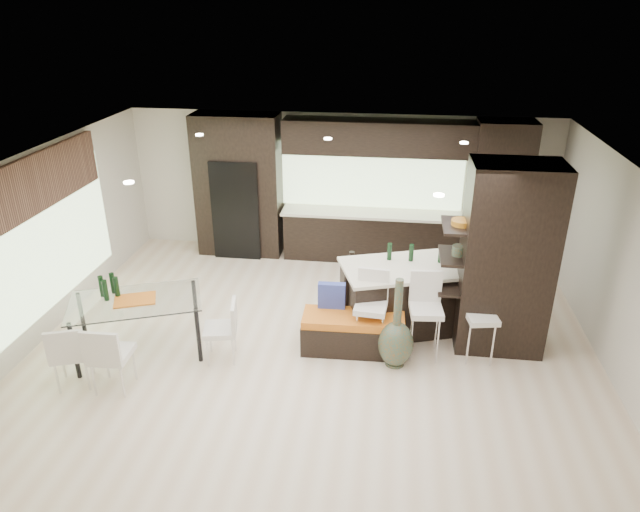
# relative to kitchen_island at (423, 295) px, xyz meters

# --- Properties ---
(ground) EXTENTS (8.00, 8.00, 0.00)m
(ground) POSITION_rel_kitchen_island_xyz_m (-1.55, -0.79, -0.51)
(ground) COLOR beige
(ground) RESTS_ON ground
(back_wall) EXTENTS (8.00, 0.02, 2.70)m
(back_wall) POSITION_rel_kitchen_island_xyz_m (-1.55, 2.71, 0.84)
(back_wall) COLOR beige
(back_wall) RESTS_ON ground
(left_wall) EXTENTS (0.02, 7.00, 2.70)m
(left_wall) POSITION_rel_kitchen_island_xyz_m (-5.55, -0.79, 0.84)
(left_wall) COLOR beige
(left_wall) RESTS_ON ground
(right_wall) EXTENTS (0.02, 7.00, 2.70)m
(right_wall) POSITION_rel_kitchen_island_xyz_m (2.45, -0.79, 0.84)
(right_wall) COLOR beige
(right_wall) RESTS_ON ground
(ceiling) EXTENTS (8.00, 7.00, 0.02)m
(ceiling) POSITION_rel_kitchen_island_xyz_m (-1.55, -0.79, 2.19)
(ceiling) COLOR white
(ceiling) RESTS_ON ground
(window_left) EXTENTS (0.04, 3.20, 1.90)m
(window_left) POSITION_rel_kitchen_island_xyz_m (-5.51, -0.59, 0.84)
(window_left) COLOR #B2D199
(window_left) RESTS_ON left_wall
(window_back) EXTENTS (3.40, 0.04, 1.20)m
(window_back) POSITION_rel_kitchen_island_xyz_m (-0.95, 2.67, 1.04)
(window_back) COLOR #B2D199
(window_back) RESTS_ON back_wall
(stone_accent) EXTENTS (0.08, 3.00, 0.80)m
(stone_accent) POSITION_rel_kitchen_island_xyz_m (-5.48, -0.59, 1.74)
(stone_accent) COLOR brown
(stone_accent) RESTS_ON left_wall
(ceiling_spots) EXTENTS (4.00, 3.00, 0.02)m
(ceiling_spots) POSITION_rel_kitchen_island_xyz_m (-1.55, -0.54, 2.17)
(ceiling_spots) COLOR white
(ceiling_spots) RESTS_ON ceiling
(back_cabinetry) EXTENTS (6.80, 0.68, 2.70)m
(back_cabinetry) POSITION_rel_kitchen_island_xyz_m (-1.05, 2.38, 0.84)
(back_cabinetry) COLOR black
(back_cabinetry) RESTS_ON ground
(refrigerator) EXTENTS (0.90, 0.68, 1.90)m
(refrigerator) POSITION_rel_kitchen_island_xyz_m (-3.45, 2.33, 0.44)
(refrigerator) COLOR black
(refrigerator) RESTS_ON ground
(partition_column) EXTENTS (1.20, 0.80, 2.70)m
(partition_column) POSITION_rel_kitchen_island_xyz_m (1.05, -0.39, 0.84)
(partition_column) COLOR black
(partition_column) RESTS_ON ground
(kitchen_island) EXTENTS (2.66, 1.78, 1.02)m
(kitchen_island) POSITION_rel_kitchen_island_xyz_m (0.00, 0.00, 0.00)
(kitchen_island) COLOR black
(kitchen_island) RESTS_ON ground
(stool_left) EXTENTS (0.47, 0.47, 0.98)m
(stool_left) POSITION_rel_kitchen_island_xyz_m (-0.75, -0.84, -0.02)
(stool_left) COLOR white
(stool_left) RESTS_ON ground
(stool_mid) EXTENTS (0.48, 0.48, 0.99)m
(stool_mid) POSITION_rel_kitchen_island_xyz_m (0.00, -0.85, -0.01)
(stool_mid) COLOR white
(stool_mid) RESTS_ON ground
(stool_right) EXTENTS (0.47, 0.47, 0.90)m
(stool_right) POSITION_rel_kitchen_island_xyz_m (0.75, -0.83, -0.06)
(stool_right) COLOR white
(stool_right) RESTS_ON ground
(bench) EXTENTS (1.46, 0.60, 0.56)m
(bench) POSITION_rel_kitchen_island_xyz_m (-0.99, -0.84, -0.23)
(bench) COLOR black
(bench) RESTS_ON ground
(floor_vase) EXTENTS (0.58, 0.58, 1.31)m
(floor_vase) POSITION_rel_kitchen_island_xyz_m (-0.39, -1.12, 0.14)
(floor_vase) COLOR #424A35
(floor_vase) RESTS_ON ground
(dining_table) EXTENTS (1.99, 1.55, 0.84)m
(dining_table) POSITION_rel_kitchen_island_xyz_m (-3.95, -1.30, -0.09)
(dining_table) COLOR white
(dining_table) RESTS_ON ground
(chair_near) EXTENTS (0.49, 0.49, 0.89)m
(chair_near) POSITION_rel_kitchen_island_xyz_m (-3.95, -2.11, -0.07)
(chair_near) COLOR white
(chair_near) RESTS_ON ground
(chair_far) EXTENTS (0.59, 0.59, 0.85)m
(chair_far) POSITION_rel_kitchen_island_xyz_m (-4.50, -2.10, -0.09)
(chair_far) COLOR white
(chair_far) RESTS_ON ground
(chair_end) EXTENTS (0.52, 0.52, 0.81)m
(chair_end) POSITION_rel_kitchen_island_xyz_m (-2.78, -1.30, -0.10)
(chair_end) COLOR white
(chair_end) RESTS_ON ground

